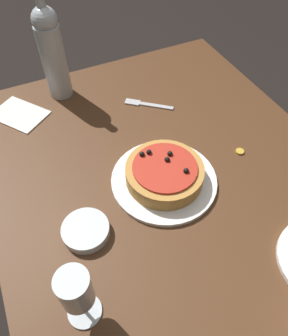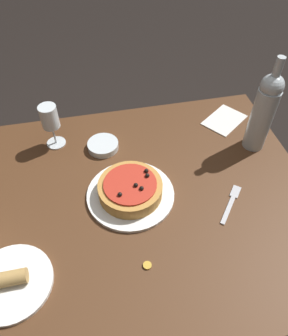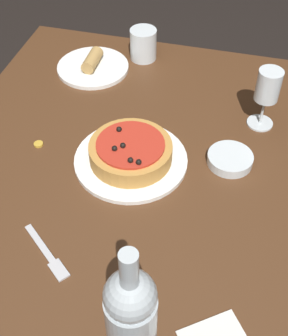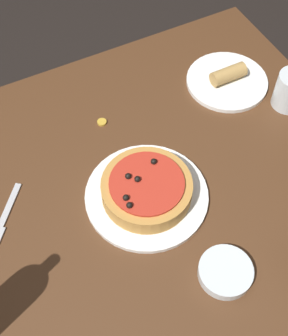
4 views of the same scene
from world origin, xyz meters
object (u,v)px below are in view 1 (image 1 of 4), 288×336
object	(u,v)px
side_bowl	(86,230)
bottle_cap	(240,151)
dinner_plate	(164,180)
fork	(146,104)
wine_bottle	(52,52)
pizza	(164,173)
dining_table	(166,195)
wine_glass	(76,291)

from	to	relation	value
side_bowl	bottle_cap	size ratio (longest dim) A/B	4.71
dinner_plate	side_bowl	size ratio (longest dim) A/B	2.49
fork	dinner_plate	bearing A→B (deg)	112.22
wine_bottle	fork	world-z (taller)	wine_bottle
dinner_plate	wine_bottle	xyz separation A→B (m)	(-0.49, -0.14, 0.15)
pizza	side_bowl	distance (m)	0.25
side_bowl	bottle_cap	bearing A→B (deg)	97.04
dinner_plate	fork	xyz separation A→B (m)	(-0.31, 0.09, -0.00)
dining_table	wine_glass	xyz separation A→B (m)	(0.24, -0.32, 0.21)
dining_table	dinner_plate	distance (m)	0.10
dining_table	side_bowl	xyz separation A→B (m)	(0.07, -0.26, 0.11)
dinner_plate	wine_bottle	size ratio (longest dim) A/B	0.79
dining_table	bottle_cap	size ratio (longest dim) A/B	48.31
pizza	side_bowl	world-z (taller)	pizza
wine_bottle	fork	size ratio (longest dim) A/B	2.55
wine_bottle	side_bowl	world-z (taller)	wine_bottle
dining_table	fork	bearing A→B (deg)	166.35
wine_bottle	bottle_cap	bearing A→B (deg)	38.63
pizza	fork	xyz separation A→B (m)	(-0.31, 0.09, -0.03)
side_bowl	bottle_cap	distance (m)	0.49
pizza	wine_glass	world-z (taller)	wine_glass
wine_bottle	side_bowl	xyz separation A→B (m)	(0.55, -0.10, -0.14)
pizza	side_bowl	bearing A→B (deg)	-76.09
wine_glass	side_bowl	xyz separation A→B (m)	(-0.17, 0.06, -0.11)
dinner_plate	wine_glass	xyz separation A→B (m)	(0.23, -0.30, 0.11)
dinner_plate	pizza	size ratio (longest dim) A/B	1.38
side_bowl	fork	distance (m)	0.50
wine_bottle	bottle_cap	distance (m)	0.64
bottle_cap	pizza	bearing A→B (deg)	-89.77
fork	wine_bottle	bearing A→B (deg)	1.52
dining_table	bottle_cap	distance (m)	0.25
side_bowl	fork	size ratio (longest dim) A/B	0.81
pizza	side_bowl	size ratio (longest dim) A/B	1.81
wine_glass	fork	distance (m)	0.67
dining_table	fork	xyz separation A→B (m)	(-0.29, 0.07, 0.10)
wine_glass	fork	bearing A→B (deg)	143.89
dinner_plate	wine_bottle	distance (m)	0.53
pizza	bottle_cap	distance (m)	0.25
pizza	side_bowl	xyz separation A→B (m)	(0.06, -0.24, -0.02)
wine_bottle	dinner_plate	bearing A→B (deg)	16.14
dining_table	wine_glass	bearing A→B (deg)	-52.77
wine_glass	side_bowl	bearing A→B (deg)	160.36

